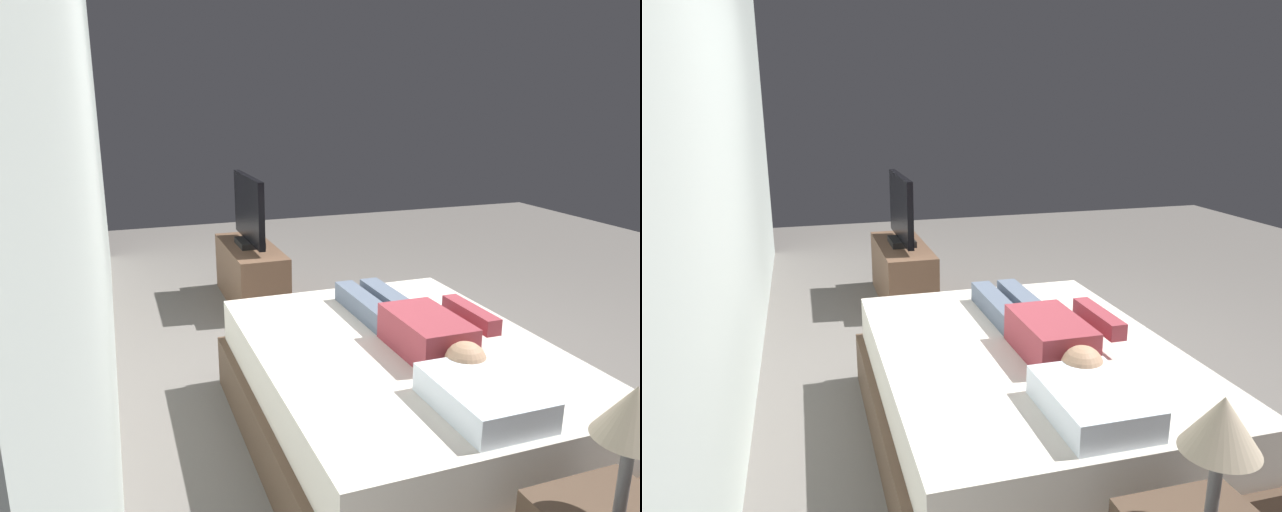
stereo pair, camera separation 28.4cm
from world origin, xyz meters
The scene contains 9 objects.
ground_plane centered at (0.00, 0.00, 0.00)m, with size 10.00×10.00×0.00m, color slate.
back_wall centered at (0.40, 1.61, 1.40)m, with size 6.40×0.10×2.80m, color silver.
bed centered at (-0.75, 0.23, 0.26)m, with size 1.95×1.47×0.54m.
pillow centered at (-1.41, 0.23, 0.60)m, with size 0.48×0.34×0.12m, color white.
person centered at (-0.72, 0.14, 0.62)m, with size 1.26×0.46×0.18m.
remote centered at (-0.57, -0.26, 0.55)m, with size 0.15×0.04×0.02m, color black.
tv_stand centered at (1.62, 0.43, 0.25)m, with size 1.10×0.40×0.50m, color brown.
tv centered at (1.62, 0.43, 0.78)m, with size 0.88×0.20×0.59m.
lamp centered at (-2.03, 0.18, 0.85)m, with size 0.22×0.22×0.42m.
Camera 1 is at (-3.10, 1.50, 1.70)m, focal length 32.97 mm.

